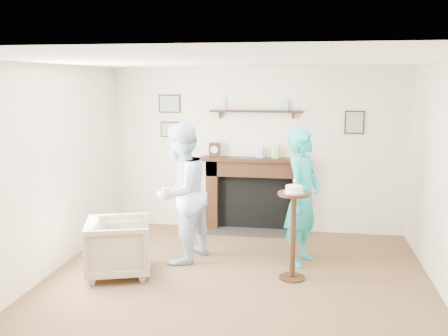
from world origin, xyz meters
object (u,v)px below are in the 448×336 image
(armchair, at_px, (120,274))
(woman, at_px, (301,262))
(man, at_px, (181,260))
(pedestal_table, at_px, (293,218))

(armchair, bearing_deg, woman, -88.76)
(man, xyz_separation_m, pedestal_table, (1.44, -0.37, 0.74))
(man, height_order, woman, man)
(pedestal_table, bearing_deg, woman, 80.20)
(woman, height_order, pedestal_table, pedestal_table)
(armchair, xyz_separation_m, pedestal_table, (2.06, 0.21, 0.74))
(woman, relative_size, pedestal_table, 1.44)
(armchair, height_order, man, man)
(armchair, height_order, woman, woman)
(woman, bearing_deg, pedestal_table, -167.43)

